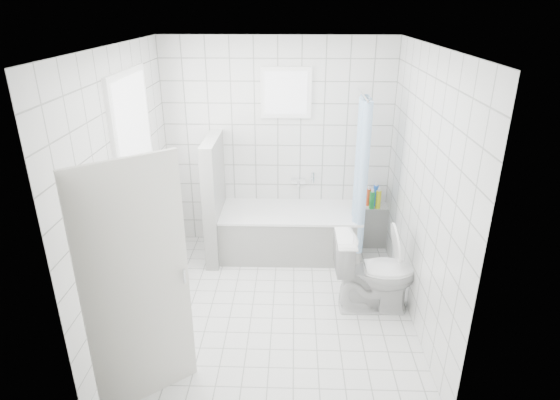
{
  "coord_description": "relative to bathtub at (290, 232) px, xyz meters",
  "views": [
    {
      "loc": [
        0.19,
        -4.1,
        2.93
      ],
      "look_at": [
        0.06,
        0.35,
        1.05
      ],
      "focal_mm": 30.0,
      "sensor_mm": 36.0,
      "label": 1
    }
  ],
  "objects": [
    {
      "name": "wall_left",
      "position": [
        -1.56,
        -1.12,
        1.01
      ],
      "size": [
        0.02,
        3.0,
        2.6
      ],
      "primitive_type": "cube",
      "color": "white",
      "rests_on": "ground"
    },
    {
      "name": "wall_back",
      "position": [
        -0.16,
        0.38,
        1.01
      ],
      "size": [
        2.8,
        0.02,
        2.6
      ],
      "primitive_type": "cube",
      "color": "white",
      "rests_on": "ground"
    },
    {
      "name": "ground",
      "position": [
        -0.16,
        -1.12,
        -0.29
      ],
      "size": [
        3.0,
        3.0,
        0.0
      ],
      "primitive_type": "plane",
      "color": "white",
      "rests_on": "ground"
    },
    {
      "name": "bathtub",
      "position": [
        0.0,
        0.0,
        0.0
      ],
      "size": [
        1.7,
        0.77,
        0.58
      ],
      "color": "white",
      "rests_on": "ground"
    },
    {
      "name": "partition_wall",
      "position": [
        -0.91,
        -0.05,
        0.46
      ],
      "size": [
        0.15,
        0.85,
        1.5
      ],
      "primitive_type": "cube",
      "color": "white",
      "rests_on": "ground"
    },
    {
      "name": "sill_bottles",
      "position": [
        -1.46,
        -0.96,
        0.72
      ],
      "size": [
        0.18,
        0.77,
        0.3
      ],
      "color": "#34DEED",
      "rests_on": "window_sill"
    },
    {
      "name": "tiled_ledge",
      "position": [
        1.05,
        0.25,
        -0.02
      ],
      "size": [
        0.4,
        0.24,
        0.55
      ],
      "primitive_type": "cube",
      "color": "white",
      "rests_on": "ground"
    },
    {
      "name": "window_back",
      "position": [
        -0.06,
        0.33,
        1.66
      ],
      "size": [
        0.5,
        0.01,
        0.5
      ],
      "primitive_type": "cube",
      "color": "white",
      "rests_on": "wall_back"
    },
    {
      "name": "ledge_bottles",
      "position": [
        1.05,
        0.22,
        0.38
      ],
      "size": [
        0.17,
        0.17,
        0.27
      ],
      "color": "#DD431A",
      "rests_on": "tiled_ledge"
    },
    {
      "name": "wall_right",
      "position": [
        1.24,
        -1.12,
        1.01
      ],
      "size": [
        0.02,
        3.0,
        2.6
      ],
      "primitive_type": "cube",
      "color": "white",
      "rests_on": "ground"
    },
    {
      "name": "tub_faucet",
      "position": [
        0.1,
        0.33,
        0.56
      ],
      "size": [
        0.18,
        0.06,
        0.06
      ],
      "primitive_type": "cube",
      "color": "silver",
      "rests_on": "wall_back"
    },
    {
      "name": "shower_curtain",
      "position": [
        0.79,
        -0.16,
        0.81
      ],
      "size": [
        0.14,
        0.48,
        1.78
      ],
      "primitive_type": null,
      "color": "#4281C2",
      "rests_on": "curtain_rod"
    },
    {
      "name": "window_sill",
      "position": [
        -1.47,
        -0.82,
        0.57
      ],
      "size": [
        0.18,
        1.02,
        0.08
      ],
      "primitive_type": "cube",
      "color": "white",
      "rests_on": "wall_left"
    },
    {
      "name": "curtain_rod",
      "position": [
        0.79,
        -0.02,
        1.71
      ],
      "size": [
        0.02,
        0.8,
        0.02
      ],
      "primitive_type": "cylinder",
      "rotation": [
        1.57,
        0.0,
        0.0
      ],
      "color": "silver",
      "rests_on": "wall_back"
    },
    {
      "name": "toilet",
      "position": [
        0.87,
        -1.13,
        0.13
      ],
      "size": [
        0.83,
        0.48,
        0.84
      ],
      "primitive_type": "imported",
      "rotation": [
        0.0,
        0.0,
        1.59
      ],
      "color": "white",
      "rests_on": "ground"
    },
    {
      "name": "window_left",
      "position": [
        -1.52,
        -0.82,
        1.31
      ],
      "size": [
        0.01,
        0.9,
        1.4
      ],
      "primitive_type": "cube",
      "color": "white",
      "rests_on": "wall_left"
    },
    {
      "name": "wall_front",
      "position": [
        -0.16,
        -2.62,
        1.01
      ],
      "size": [
        2.8,
        0.02,
        2.6
      ],
      "primitive_type": "cube",
      "color": "white",
      "rests_on": "ground"
    },
    {
      "name": "ceiling",
      "position": [
        -0.16,
        -1.12,
        2.31
      ],
      "size": [
        3.0,
        3.0,
        0.0
      ],
      "primitive_type": "plane",
      "rotation": [
        3.14,
        0.0,
        0.0
      ],
      "color": "white",
      "rests_on": "ground"
    },
    {
      "name": "door",
      "position": [
        -1.1,
        -2.36,
        0.71
      ],
      "size": [
        0.65,
        0.53,
        2.0
      ],
      "primitive_type": "cube",
      "rotation": [
        0.0,
        0.0,
        -0.9
      ],
      "color": "silver",
      "rests_on": "ground"
    }
  ]
}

